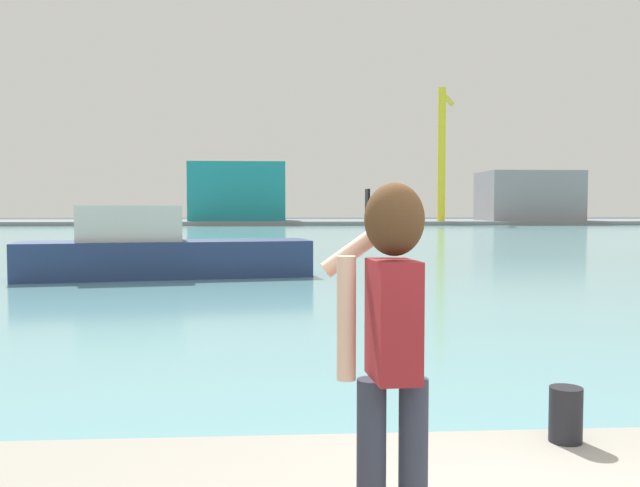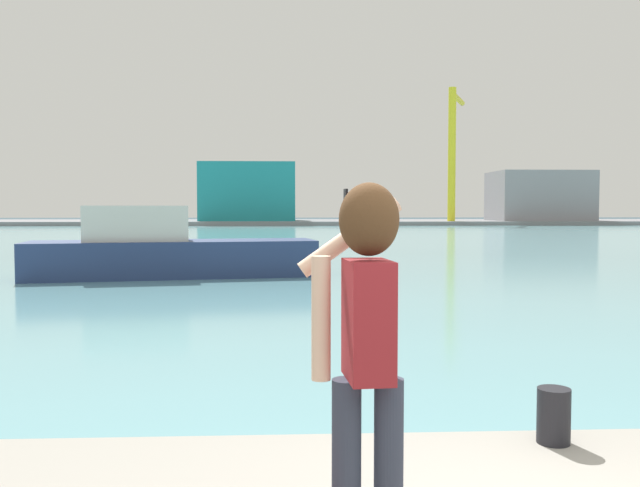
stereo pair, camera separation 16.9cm
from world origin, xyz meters
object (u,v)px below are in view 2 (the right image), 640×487
at_px(person_photographer, 366,327).
at_px(warehouse_right, 539,196).
at_px(boat_moored, 166,252).
at_px(harbor_bollard, 554,416).
at_px(warehouse_left, 249,192).
at_px(port_crane, 453,143).

xyz_separation_m(person_photographer, warehouse_right, (34.45, 88.56, 2.27)).
bearing_deg(warehouse_right, boat_moored, -118.84).
relative_size(person_photographer, harbor_bollard, 4.55).
distance_m(person_photographer, warehouse_left, 90.05).
xyz_separation_m(person_photographer, port_crane, (21.45, 84.90, 9.11)).
bearing_deg(warehouse_left, port_crane, -10.33).
bearing_deg(person_photographer, boat_moored, 8.26).
bearing_deg(boat_moored, warehouse_right, 51.78).
bearing_deg(warehouse_left, warehouse_right, -1.82).
relative_size(harbor_bollard, warehouse_right, 0.03).
distance_m(harbor_bollard, warehouse_right, 93.26).
bearing_deg(port_crane, harbor_bollard, -103.45).
relative_size(person_photographer, port_crane, 0.10).
bearing_deg(port_crane, warehouse_left, 169.67).
bearing_deg(person_photographer, port_crane, -18.70).
height_order(person_photographer, harbor_bollard, person_photographer).
distance_m(person_photographer, warehouse_right, 95.05).
height_order(harbor_bollard, warehouse_left, warehouse_left).
distance_m(warehouse_left, warehouse_right, 40.07).
height_order(boat_moored, warehouse_right, warehouse_right).
bearing_deg(port_crane, warehouse_right, 15.72).
distance_m(person_photographer, boat_moored, 18.90).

